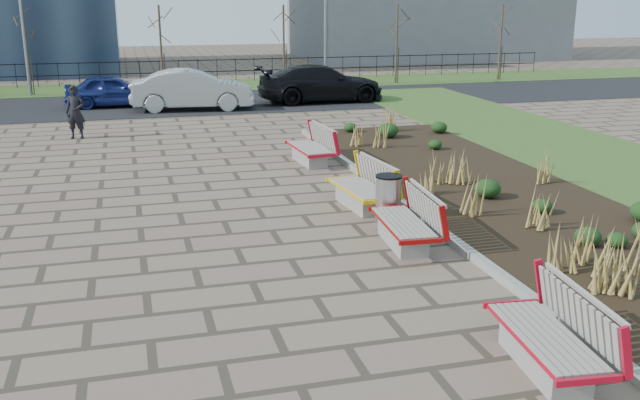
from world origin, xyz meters
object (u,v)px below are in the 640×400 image
object	(u,v)px
car_black	(321,83)
pedestrian	(75,112)
bench_b	(403,219)
lamp_east	(325,25)
litter_bin	(388,200)
bench_a	(546,332)
bench_c	(360,185)
bench_d	(309,145)
car_blue	(113,91)
lamp_west	(23,29)
car_silver	(192,90)

from	to	relation	value
car_black	pedestrian	bearing A→B (deg)	119.27
bench_b	lamp_east	xyz separation A→B (m)	(5.00, 23.30, 2.54)
bench_b	litter_bin	xyz separation A→B (m)	(0.22, 1.37, -0.01)
bench_a	bench_c	distance (m)	7.25
bench_c	bench_d	xyz separation A→B (m)	(0.00, 4.44, 0.00)
car_blue	lamp_east	bearing A→B (deg)	-67.45
litter_bin	pedestrian	size ratio (longest dim) A/B	0.57
bench_b	lamp_west	world-z (taller)	lamp_west
bench_d	lamp_west	xyz separation A→B (m)	(-9.00, 16.34, 2.54)
bench_b	lamp_east	distance (m)	23.97
bench_c	car_silver	distance (m)	15.06
pedestrian	bench_b	bearing A→B (deg)	-47.36
bench_a	lamp_west	world-z (taller)	lamp_west
bench_b	bench_d	bearing A→B (deg)	94.30
pedestrian	car_silver	world-z (taller)	pedestrian
bench_d	car_silver	world-z (taller)	car_silver
lamp_west	bench_c	bearing A→B (deg)	-66.57
bench_c	lamp_east	world-z (taller)	lamp_east
pedestrian	car_blue	size ratio (longest dim) A/B	0.44
lamp_east	car_silver	bearing A→B (deg)	-140.72
bench_a	car_black	xyz separation A→B (m)	(3.40, 22.98, 0.31)
bench_a	bench_c	xyz separation A→B (m)	(0.00, 7.25, 0.00)
bench_c	litter_bin	distance (m)	1.19
bench_a	bench_b	xyz separation A→B (m)	(0.00, 4.72, 0.00)
bench_d	lamp_east	size ratio (longest dim) A/B	0.35
bench_b	lamp_west	xyz separation A→B (m)	(-9.00, 23.30, 2.54)
car_black	lamp_east	xyz separation A→B (m)	(1.60, 5.05, 2.23)
car_blue	lamp_west	distance (m)	6.08
litter_bin	car_black	size ratio (longest dim) A/B	0.18
bench_b	bench_c	world-z (taller)	same
bench_b	car_silver	world-z (taller)	car_silver
bench_a	lamp_west	size ratio (longest dim) A/B	0.35
litter_bin	car_blue	world-z (taller)	car_blue
bench_d	car_blue	xyz separation A→B (m)	(-5.27, 12.15, 0.18)
car_blue	bench_b	bearing A→B (deg)	-164.20
pedestrian	car_silver	xyz separation A→B (m)	(4.20, 5.03, -0.04)
bench_c	car_blue	world-z (taller)	car_blue
litter_bin	car_black	bearing A→B (deg)	79.33
bench_b	pedestrian	world-z (taller)	pedestrian
bench_b	car_blue	world-z (taller)	car_blue
bench_b	car_black	size ratio (longest dim) A/B	0.39
litter_bin	bench_b	bearing A→B (deg)	-99.07
bench_a	car_blue	xyz separation A→B (m)	(-5.27, 23.84, 0.18)
litter_bin	lamp_east	distance (m)	22.60
bench_a	pedestrian	world-z (taller)	pedestrian
litter_bin	car_silver	world-z (taller)	car_silver
bench_b	pedestrian	size ratio (longest dim) A/B	1.23
bench_a	pedestrian	xyz separation A→B (m)	(-6.38, 17.12, 0.36)
bench_b	bench_d	size ratio (longest dim) A/B	1.00
bench_a	car_silver	world-z (taller)	car_silver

